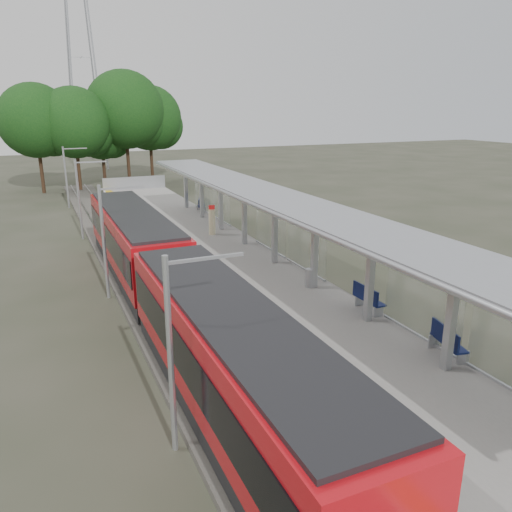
{
  "coord_description": "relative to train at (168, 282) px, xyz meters",
  "views": [
    {
      "loc": [
        -8.91,
        -4.15,
        8.78
      ],
      "look_at": [
        -0.17,
        15.47,
        2.3
      ],
      "focal_mm": 35.0,
      "sensor_mm": 36.0,
      "label": 1
    }
  ],
  "objects": [
    {
      "name": "bench_far",
      "position": [
        7.08,
        17.81,
        -0.53
      ],
      "size": [
        0.93,
        1.51,
        0.99
      ],
      "rotation": [
        0.0,
        0.0,
        -0.35
      ],
      "color": "#0F194C",
      "rests_on": "platform"
    },
    {
      "name": "info_pillar_far",
      "position": [
        5.5,
        10.57,
        -0.24
      ],
      "size": [
        0.42,
        0.42,
        1.87
      ],
      "rotation": [
        0.0,
        0.0,
        -0.08
      ],
      "color": "beige",
      "rests_on": "platform"
    },
    {
      "name": "bench_near",
      "position": [
        7.11,
        -7.7,
        -0.49
      ],
      "size": [
        0.82,
        1.62,
        1.06
      ],
      "rotation": [
        0.0,
        0.0,
        -0.23
      ],
      "color": "#0F194C",
      "rests_on": "platform"
    },
    {
      "name": "catenary_masts",
      "position": [
        -1.72,
        4.67,
        0.86
      ],
      "size": [
        2.08,
        48.16,
        5.4
      ],
      "color": "#9EA0A5",
      "rests_on": "ground"
    },
    {
      "name": "litter_bin",
      "position": [
        6.33,
        -0.27,
        -0.64
      ],
      "size": [
        0.45,
        0.45,
        0.83
      ],
      "primitive_type": "cylinder",
      "rotation": [
        0.0,
        0.0,
        0.11
      ],
      "color": "#9EA0A5",
      "rests_on": "platform"
    },
    {
      "name": "tactile_strip",
      "position": [
        1.95,
        5.67,
        -1.04
      ],
      "size": [
        0.6,
        50.0,
        0.02
      ],
      "primitive_type": "cube",
      "color": "gold",
      "rests_on": "platform"
    },
    {
      "name": "canopy",
      "position": [
        6.11,
        1.86,
        2.15
      ],
      "size": [
        3.27,
        38.0,
        3.66
      ],
      "color": "#9EA0A5",
      "rests_on": "platform"
    },
    {
      "name": "bench_mid",
      "position": [
        7.01,
        -3.6,
        -0.49
      ],
      "size": [
        0.5,
        1.56,
        1.06
      ],
      "rotation": [
        0.0,
        0.0,
        0.02
      ],
      "color": "#0F194C",
      "rests_on": "platform"
    },
    {
      "name": "end_fence",
      "position": [
        4.5,
        30.62,
        -0.45
      ],
      "size": [
        6.0,
        0.1,
        1.2
      ],
      "primitive_type": "cube",
      "color": "#9EA0A5",
      "rests_on": "platform"
    },
    {
      "name": "trackbed",
      "position": [
        -0.0,
        5.67,
        -1.93
      ],
      "size": [
        3.0,
        70.0,
        0.24
      ],
      "primitive_type": "cube",
      "color": "#59544C",
      "rests_on": "ground"
    },
    {
      "name": "tree_cluster",
      "position": [
        3.09,
        39.48,
        5.43
      ],
      "size": [
        19.88,
        12.18,
        12.63
      ],
      "color": "#382316",
      "rests_on": "ground"
    },
    {
      "name": "pylon",
      "position": [
        3.5,
        58.67,
        16.95
      ],
      "size": [
        8.0,
        4.0,
        38.0
      ],
      "primitive_type": null,
      "color": "#9EA0A5",
      "rests_on": "ground"
    },
    {
      "name": "platform",
      "position": [
        4.5,
        5.67,
        -1.55
      ],
      "size": [
        6.0,
        50.0,
        1.0
      ],
      "primitive_type": "cube",
      "color": "gray",
      "rests_on": "ground"
    },
    {
      "name": "train",
      "position": [
        0.0,
        0.0,
        0.0
      ],
      "size": [
        2.74,
        27.6,
        3.62
      ],
      "color": "black",
      "rests_on": "ground"
    }
  ]
}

